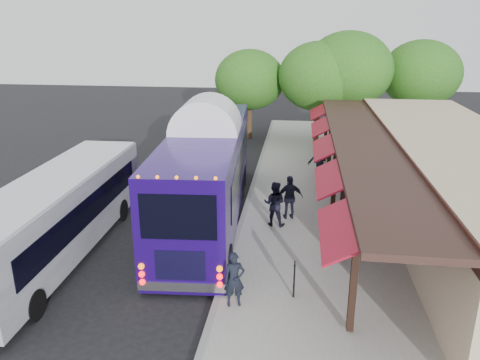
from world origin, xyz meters
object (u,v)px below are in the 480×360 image
at_px(ped_a, 234,280).
at_px(sign_board, 294,275).
at_px(city_bus, 57,213).
at_px(ped_b, 274,204).
at_px(ped_c, 290,197).
at_px(coach_bus, 207,168).
at_px(ped_d, 320,159).

distance_m(ped_a, sign_board, 1.79).
xyz_separation_m(city_bus, ped_b, (7.40, 3.25, -0.53)).
relative_size(ped_b, ped_c, 0.99).
relative_size(coach_bus, ped_c, 6.98).
distance_m(coach_bus, ped_c, 3.62).
distance_m(ped_c, sign_board, 5.95).
distance_m(ped_b, ped_d, 6.89).
height_order(ped_b, sign_board, ped_b).
xyz_separation_m(ped_d, sign_board, (-1.12, -11.76, -0.23)).
height_order(coach_bus, ped_a, coach_bus).
xyz_separation_m(coach_bus, city_bus, (-4.55, -4.03, -0.60)).
height_order(city_bus, sign_board, city_bus).
xyz_separation_m(ped_c, sign_board, (0.29, -5.94, -0.19)).
height_order(coach_bus, ped_c, coach_bus).
bearing_deg(ped_a, sign_board, 4.85).
xyz_separation_m(city_bus, ped_c, (7.99, 4.02, -0.52)).
bearing_deg(ped_a, city_bus, 143.59).
bearing_deg(ped_d, city_bus, 45.35).
xyz_separation_m(ped_b, ped_c, (0.59, 0.77, 0.01)).
distance_m(ped_b, ped_c, 0.97).
xyz_separation_m(ped_b, sign_board, (0.88, -5.18, -0.18)).
xyz_separation_m(city_bus, sign_board, (8.28, -1.93, -0.72)).
height_order(coach_bus, city_bus, coach_bus).
relative_size(coach_bus, sign_board, 11.98).
distance_m(ped_b, sign_board, 5.25).
xyz_separation_m(ped_a, ped_b, (0.80, 5.79, 0.09)).
bearing_deg(ped_b, ped_d, -98.39).
bearing_deg(city_bus, ped_b, 22.62).
height_order(coach_bus, ped_d, coach_bus).
height_order(ped_d, sign_board, ped_d).
bearing_deg(ped_d, coach_bus, 49.20).
bearing_deg(ped_a, ped_b, 66.83).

